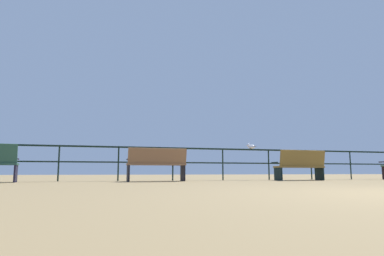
{
  "coord_description": "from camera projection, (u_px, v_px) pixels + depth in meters",
  "views": [
    {
      "loc": [
        -3.82,
        -2.81,
        0.26
      ],
      "look_at": [
        -1.18,
        6.67,
        1.59
      ],
      "focal_mm": 30.59,
      "sensor_mm": 36.0,
      "label": 1
    }
  ],
  "objects": [
    {
      "name": "bench_near_right",
      "position": [
        301.0,
        164.0,
        10.4
      ],
      "size": [
        1.67,
        0.7,
        0.95
      ],
      "color": "brown",
      "rests_on": "ground_plane"
    },
    {
      "name": "bench_near_left",
      "position": [
        157.0,
        162.0,
        9.19
      ],
      "size": [
        1.67,
        0.65,
        0.92
      ],
      "color": "brown",
      "rests_on": "ground_plane"
    },
    {
      "name": "pier_railing",
      "position": [
        223.0,
        157.0,
        10.61
      ],
      "size": [
        23.2,
        0.05,
        1.03
      ],
      "color": "black",
      "rests_on": "ground_plane"
    },
    {
      "name": "seagull_on_rail",
      "position": [
        251.0,
        146.0,
        10.95
      ],
      "size": [
        0.25,
        0.38,
        0.19
      ],
      "color": "white",
      "rests_on": "pier_railing"
    }
  ]
}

